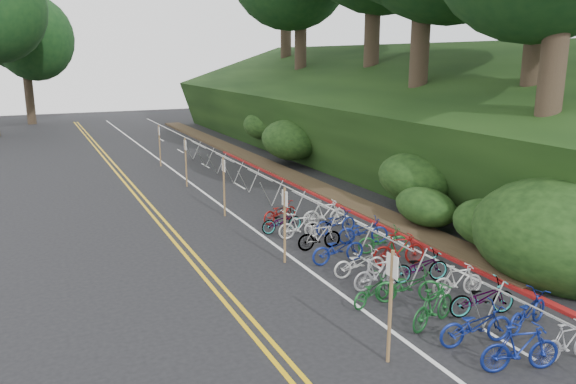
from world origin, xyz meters
name	(u,v)px	position (x,y,z in m)	size (l,w,h in m)	color
ground	(349,333)	(0.00, 0.00, 0.00)	(120.00, 120.00, 0.00)	black
road_markings	(233,221)	(0.63, 10.10, 0.00)	(7.47, 80.00, 0.01)	gold
red_curb	(321,197)	(5.70, 12.00, 0.05)	(0.25, 28.00, 0.10)	maroon
embankment	(370,121)	(12.96, 19.04, 2.57)	(14.30, 48.14, 9.11)	black
bike_rack_front	(537,322)	(3.14, -2.69, 0.87)	(1.14, 3.25, 1.17)	#989898
bike_racks_rest	(260,181)	(3.00, 13.00, 0.85)	(1.14, 23.00, 1.17)	#989898
signpost_near	(391,299)	(0.11, -1.46, 1.47)	(0.08, 0.40, 2.58)	brown
signposts_rest	(203,170)	(0.60, 14.00, 1.43)	(0.08, 18.40, 2.50)	brown
bike_front	(372,290)	(1.42, 1.15, 0.40)	(1.52, 0.53, 0.80)	#144C1E
bike_valet	(386,259)	(2.96, 2.78, 0.48)	(3.12, 13.99, 1.08)	navy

